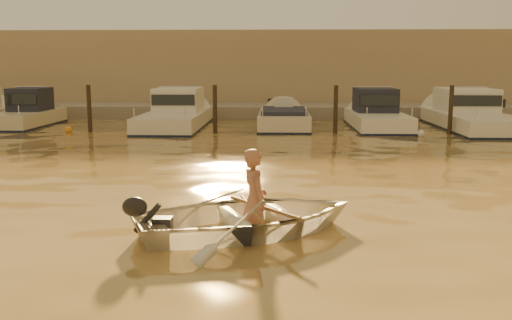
{
  "coord_description": "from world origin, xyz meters",
  "views": [
    {
      "loc": [
        2.42,
        -9.84,
        2.82
      ],
      "look_at": [
        1.95,
        2.51,
        0.75
      ],
      "focal_mm": 40.0,
      "sensor_mm": 36.0,
      "label": 1
    }
  ],
  "objects_px": {
    "dinghy": "(249,217)",
    "moored_boat_3": "(284,122)",
    "moored_boat_5": "(471,114)",
    "moored_boat_1": "(26,113)",
    "person": "(255,199)",
    "moored_boat_4": "(377,114)",
    "moored_boat_2": "(176,113)",
    "waterfront_building": "(240,71)"
  },
  "relations": [
    {
      "from": "moored_boat_5",
      "to": "moored_boat_4",
      "type": "bearing_deg",
      "value": 180.0
    },
    {
      "from": "moored_boat_4",
      "to": "moored_boat_1",
      "type": "bearing_deg",
      "value": 180.0
    },
    {
      "from": "moored_boat_2",
      "to": "moored_boat_3",
      "type": "height_order",
      "value": "moored_boat_2"
    },
    {
      "from": "person",
      "to": "moored_boat_5",
      "type": "distance_m",
      "value": 18.76
    },
    {
      "from": "moored_boat_3",
      "to": "waterfront_building",
      "type": "relative_size",
      "value": 0.14
    },
    {
      "from": "moored_boat_2",
      "to": "moored_boat_3",
      "type": "xyz_separation_m",
      "value": [
        4.91,
        0.0,
        -0.4
      ]
    },
    {
      "from": "person",
      "to": "moored_boat_1",
      "type": "xyz_separation_m",
      "value": [
        -11.23,
        16.45,
        0.06
      ]
    },
    {
      "from": "dinghy",
      "to": "moored_boat_5",
      "type": "bearing_deg",
      "value": -51.88
    },
    {
      "from": "moored_boat_3",
      "to": "moored_boat_4",
      "type": "height_order",
      "value": "moored_boat_4"
    },
    {
      "from": "dinghy",
      "to": "waterfront_building",
      "type": "bearing_deg",
      "value": -18.93
    },
    {
      "from": "moored_boat_2",
      "to": "moored_boat_5",
      "type": "bearing_deg",
      "value": 0.0
    },
    {
      "from": "person",
      "to": "moored_boat_4",
      "type": "distance_m",
      "value": 17.15
    },
    {
      "from": "dinghy",
      "to": "waterfront_building",
      "type": "relative_size",
      "value": 0.08
    },
    {
      "from": "moored_boat_1",
      "to": "moored_boat_4",
      "type": "xyz_separation_m",
      "value": [
        16.07,
        0.0,
        0.0
      ]
    },
    {
      "from": "moored_boat_3",
      "to": "moored_boat_5",
      "type": "distance_m",
      "value": 8.38
    },
    {
      "from": "dinghy",
      "to": "moored_boat_2",
      "type": "distance_m",
      "value": 17.01
    },
    {
      "from": "moored_boat_1",
      "to": "moored_boat_3",
      "type": "height_order",
      "value": "moored_boat_1"
    },
    {
      "from": "person",
      "to": "moored_boat_5",
      "type": "bearing_deg",
      "value": -51.69
    },
    {
      "from": "moored_boat_1",
      "to": "moored_boat_5",
      "type": "height_order",
      "value": "same"
    },
    {
      "from": "dinghy",
      "to": "moored_boat_2",
      "type": "bearing_deg",
      "value": -8.78
    },
    {
      "from": "moored_boat_1",
      "to": "moored_boat_5",
      "type": "distance_m",
      "value": 20.24
    },
    {
      "from": "person",
      "to": "waterfront_building",
      "type": "relative_size",
      "value": 0.04
    },
    {
      "from": "moored_boat_1",
      "to": "moored_boat_2",
      "type": "xyz_separation_m",
      "value": [
        6.96,
        0.0,
        0.0
      ]
    },
    {
      "from": "moored_boat_2",
      "to": "waterfront_building",
      "type": "distance_m",
      "value": 11.36
    },
    {
      "from": "moored_boat_2",
      "to": "waterfront_building",
      "type": "relative_size",
      "value": 0.18
    },
    {
      "from": "moored_boat_1",
      "to": "person",
      "type": "bearing_deg",
      "value": -55.69
    },
    {
      "from": "moored_boat_3",
      "to": "person",
      "type": "bearing_deg",
      "value": -92.24
    },
    {
      "from": "dinghy",
      "to": "moored_boat_1",
      "type": "distance_m",
      "value": 19.9
    },
    {
      "from": "dinghy",
      "to": "moored_boat_1",
      "type": "xyz_separation_m",
      "value": [
        -11.14,
        16.49,
        0.35
      ]
    },
    {
      "from": "moored_boat_1",
      "to": "dinghy",
      "type": "bearing_deg",
      "value": -55.97
    },
    {
      "from": "moored_boat_5",
      "to": "waterfront_building",
      "type": "bearing_deg",
      "value": 135.13
    },
    {
      "from": "moored_boat_4",
      "to": "waterfront_building",
      "type": "relative_size",
      "value": 0.15
    },
    {
      "from": "person",
      "to": "moored_boat_1",
      "type": "relative_size",
      "value": 0.3
    },
    {
      "from": "moored_boat_2",
      "to": "moored_boat_5",
      "type": "relative_size",
      "value": 0.93
    },
    {
      "from": "person",
      "to": "waterfront_building",
      "type": "distance_m",
      "value": 27.59
    },
    {
      "from": "moored_boat_3",
      "to": "moored_boat_5",
      "type": "xyz_separation_m",
      "value": [
        8.37,
        0.0,
        0.4
      ]
    },
    {
      "from": "dinghy",
      "to": "moored_boat_1",
      "type": "bearing_deg",
      "value": 11.05
    },
    {
      "from": "dinghy",
      "to": "moored_boat_3",
      "type": "height_order",
      "value": "moored_boat_3"
    },
    {
      "from": "moored_boat_1",
      "to": "moored_boat_4",
      "type": "height_order",
      "value": "same"
    },
    {
      "from": "moored_boat_4",
      "to": "moored_boat_5",
      "type": "height_order",
      "value": "same"
    },
    {
      "from": "person",
      "to": "moored_boat_2",
      "type": "xyz_separation_m",
      "value": [
        -4.26,
        16.45,
        0.06
      ]
    },
    {
      "from": "moored_boat_5",
      "to": "person",
      "type": "bearing_deg",
      "value": -118.71
    }
  ]
}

